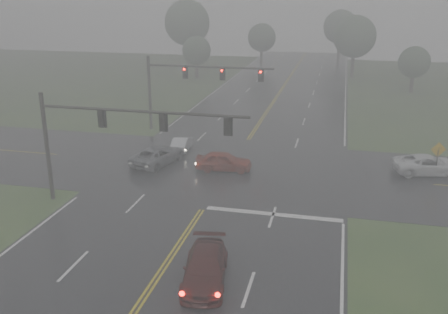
% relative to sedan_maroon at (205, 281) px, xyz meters
% --- Properties ---
extents(main_road, '(18.00, 160.00, 0.02)m').
position_rel_sedan_maroon_xyz_m(main_road, '(-2.35, 13.77, 0.00)').
color(main_road, black).
rests_on(main_road, ground).
extents(cross_street, '(120.00, 14.00, 0.02)m').
position_rel_sedan_maroon_xyz_m(cross_street, '(-2.35, 15.77, 0.00)').
color(cross_street, black).
rests_on(cross_street, ground).
extents(stop_bar, '(8.50, 0.50, 0.01)m').
position_rel_sedan_maroon_xyz_m(stop_bar, '(2.15, 8.17, 0.00)').
color(stop_bar, silver).
rests_on(stop_bar, ground).
extents(sedan_maroon, '(2.79, 5.18, 1.43)m').
position_rel_sedan_maroon_xyz_m(sedan_maroon, '(0.00, 0.00, 0.00)').
color(sedan_maroon, '#3A0C0A').
rests_on(sedan_maroon, ground).
extents(sedan_red, '(4.49, 2.22, 1.47)m').
position_rel_sedan_maroon_xyz_m(sedan_red, '(-2.70, 15.26, 0.00)').
color(sedan_red, maroon).
rests_on(sedan_red, ground).
extents(sedan_silver, '(1.64, 3.80, 1.22)m').
position_rel_sedan_maroon_xyz_m(sedan_silver, '(-7.38, 19.37, 0.00)').
color(sedan_silver, silver).
rests_on(sedan_silver, ground).
extents(car_grey, '(3.64, 5.60, 1.43)m').
position_rel_sedan_maroon_xyz_m(car_grey, '(-8.17, 15.49, 0.00)').
color(car_grey, '#54565C').
rests_on(car_grey, ground).
extents(pickup_white, '(5.56, 3.42, 1.44)m').
position_rel_sedan_maroon_xyz_m(pickup_white, '(12.55, 18.06, 0.00)').
color(pickup_white, silver).
rests_on(pickup_white, ground).
extents(signal_gantry_near, '(13.44, 0.31, 7.19)m').
position_rel_sedan_maroon_xyz_m(signal_gantry_near, '(-8.39, 7.29, 5.07)').
color(signal_gantry_near, black).
rests_on(signal_gantry_near, ground).
extents(signal_gantry_far, '(12.33, 0.37, 7.26)m').
position_rel_sedan_maroon_xyz_m(signal_gantry_far, '(-8.78, 25.40, 5.08)').
color(signal_gantry_far, black).
rests_on(signal_gantry_far, ground).
extents(sign_diamond_east, '(1.12, 0.32, 2.74)m').
position_rel_sedan_maroon_xyz_m(sign_diamond_east, '(12.96, 17.38, 1.85)').
color(sign_diamond_east, black).
rests_on(sign_diamond_east, ground).
extents(tree_nw_a, '(4.44, 4.44, 6.52)m').
position_rel_sedan_maroon_xyz_m(tree_nw_a, '(-16.55, 55.62, 4.28)').
color(tree_nw_a, '#2F241F').
rests_on(tree_nw_a, ground).
extents(tree_ne_a, '(6.57, 6.57, 9.64)m').
position_rel_sedan_maroon_xyz_m(tree_ne_a, '(7.25, 62.03, 6.34)').
color(tree_ne_a, '#2F241F').
rests_on(tree_ne_a, ground).
extents(tree_n_mid, '(5.14, 5.14, 7.55)m').
position_rel_sedan_maroon_xyz_m(tree_n_mid, '(-8.99, 72.36, 4.96)').
color(tree_n_mid, '#2F241F').
rests_on(tree_n_mid, ground).
extents(tree_e_near, '(4.21, 4.21, 6.18)m').
position_rel_sedan_maroon_xyz_m(tree_e_near, '(15.03, 51.29, 4.05)').
color(tree_e_near, '#2F241F').
rests_on(tree_e_near, ground).
extents(tree_nw_b, '(7.98, 7.98, 11.72)m').
position_rel_sedan_maroon_xyz_m(tree_nw_b, '(-21.54, 67.02, 7.71)').
color(tree_nw_b, '#2F241F').
rests_on(tree_nw_b, ground).
extents(tree_n_far, '(6.60, 6.60, 9.70)m').
position_rel_sedan_maroon_xyz_m(tree_n_far, '(4.82, 82.73, 6.38)').
color(tree_n_far, '#2F241F').
rests_on(tree_n_far, ground).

